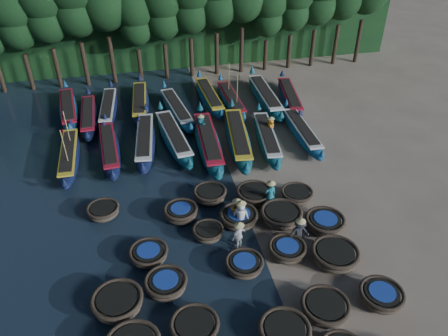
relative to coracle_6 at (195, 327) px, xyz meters
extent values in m
plane|color=gray|center=(4.00, 6.50, -0.41)|extent=(120.00, 120.00, 0.00)
cube|color=black|center=(4.00, 30.00, 4.59)|extent=(40.00, 3.00, 10.00)
ellipsoid|color=brown|center=(0.00, 0.00, -0.09)|extent=(1.97, 1.97, 0.65)
torus|color=#372B20|center=(0.00, 0.00, 0.21)|extent=(2.06, 2.06, 0.20)
cylinder|color=black|center=(0.00, 0.00, 0.25)|extent=(1.57, 1.57, 0.06)
ellipsoid|color=brown|center=(3.47, -1.05, -0.05)|extent=(2.14, 2.14, 0.72)
torus|color=#372B20|center=(3.47, -1.05, 0.29)|extent=(2.17, 2.17, 0.22)
cylinder|color=black|center=(3.47, -1.05, 0.33)|extent=(1.64, 1.64, 0.07)
ellipsoid|color=brown|center=(5.57, -0.25, -0.09)|extent=(2.44, 2.44, 0.64)
torus|color=#372B20|center=(5.57, -0.25, 0.21)|extent=(2.12, 2.12, 0.19)
cylinder|color=black|center=(5.57, -0.25, 0.24)|extent=(1.62, 1.62, 0.06)
ellipsoid|color=brown|center=(8.23, -0.19, -0.11)|extent=(2.24, 2.24, 0.60)
torus|color=#372B20|center=(8.23, -0.19, 0.17)|extent=(2.00, 2.00, 0.18)
cylinder|color=black|center=(8.23, -0.19, 0.21)|extent=(1.52, 1.52, 0.05)
cylinder|color=navy|center=(8.23, -0.19, 0.25)|extent=(1.17, 1.17, 0.04)
ellipsoid|color=brown|center=(-3.04, 1.89, -0.06)|extent=(2.14, 2.14, 0.70)
torus|color=#372B20|center=(-3.04, 1.89, 0.26)|extent=(2.28, 2.28, 0.21)
cylinder|color=black|center=(-3.04, 1.89, 0.31)|extent=(1.73, 1.73, 0.06)
ellipsoid|color=brown|center=(-0.90, 2.49, -0.10)|extent=(1.97, 1.97, 0.63)
torus|color=#372B20|center=(-0.90, 2.49, 0.20)|extent=(1.98, 1.98, 0.19)
cylinder|color=black|center=(-0.90, 2.49, 0.23)|extent=(1.50, 1.50, 0.06)
cylinder|color=navy|center=(-0.90, 2.49, 0.27)|extent=(1.15, 1.15, 0.04)
ellipsoid|color=brown|center=(2.84, 2.88, -0.13)|extent=(1.96, 1.96, 0.56)
torus|color=#372B20|center=(2.84, 2.88, 0.13)|extent=(1.86, 1.86, 0.17)
cylinder|color=black|center=(2.84, 2.88, 0.17)|extent=(1.41, 1.41, 0.05)
cylinder|color=navy|center=(2.84, 2.88, 0.20)|extent=(1.09, 1.09, 0.03)
ellipsoid|color=brown|center=(5.12, 3.33, -0.10)|extent=(2.19, 2.19, 0.62)
torus|color=#372B20|center=(5.12, 3.33, 0.19)|extent=(1.91, 1.91, 0.19)
cylinder|color=black|center=(5.12, 3.33, 0.23)|extent=(1.44, 1.44, 0.06)
cylinder|color=navy|center=(5.12, 3.33, 0.26)|extent=(1.11, 1.11, 0.04)
ellipsoid|color=brown|center=(7.23, 2.45, -0.06)|extent=(2.58, 2.58, 0.70)
torus|color=#372B20|center=(7.23, 2.45, 0.27)|extent=(2.34, 2.34, 0.21)
cylinder|color=black|center=(7.23, 2.45, 0.31)|extent=(1.79, 1.79, 0.06)
ellipsoid|color=brown|center=(-1.51, 4.55, -0.13)|extent=(1.99, 1.99, 0.57)
torus|color=#372B20|center=(-1.51, 4.55, 0.14)|extent=(1.93, 1.93, 0.17)
cylinder|color=black|center=(-1.51, 4.55, 0.17)|extent=(1.47, 1.47, 0.05)
cylinder|color=navy|center=(-1.51, 4.55, 0.21)|extent=(1.13, 1.13, 0.03)
ellipsoid|color=brown|center=(1.58, 5.43, -0.13)|extent=(1.91, 1.91, 0.56)
torus|color=#372B20|center=(1.58, 5.43, 0.13)|extent=(1.64, 1.64, 0.17)
cylinder|color=black|center=(1.58, 5.43, 0.17)|extent=(1.23, 1.23, 0.05)
ellipsoid|color=brown|center=(3.38, 6.12, -0.09)|extent=(2.56, 2.56, 0.66)
torus|color=#372B20|center=(3.38, 6.12, 0.22)|extent=(2.09, 2.09, 0.20)
cylinder|color=black|center=(3.38, 6.12, 0.26)|extent=(1.58, 1.58, 0.06)
cylinder|color=navy|center=(3.38, 6.12, 0.30)|extent=(1.22, 1.22, 0.04)
ellipsoid|color=brown|center=(5.62, 5.73, -0.05)|extent=(2.31, 2.31, 0.73)
torus|color=#372B20|center=(5.62, 5.73, 0.29)|extent=(2.29, 2.29, 0.22)
cylinder|color=black|center=(5.62, 5.73, 0.34)|extent=(1.73, 1.73, 0.07)
ellipsoid|color=brown|center=(7.70, 4.73, -0.07)|extent=(2.37, 2.37, 0.68)
torus|color=#372B20|center=(7.70, 4.73, 0.24)|extent=(2.13, 2.13, 0.21)
cylinder|color=black|center=(7.70, 4.73, 0.29)|extent=(1.61, 1.61, 0.06)
cylinder|color=navy|center=(7.70, 4.73, 0.33)|extent=(1.24, 1.24, 0.04)
ellipsoid|color=brown|center=(-3.69, 8.29, -0.12)|extent=(1.96, 1.96, 0.59)
torus|color=#372B20|center=(-3.69, 8.29, 0.16)|extent=(1.80, 1.80, 0.18)
cylinder|color=black|center=(-3.69, 8.29, 0.20)|extent=(1.36, 1.36, 0.05)
ellipsoid|color=brown|center=(0.42, 7.18, -0.07)|extent=(2.11, 2.11, 0.68)
torus|color=#372B20|center=(0.42, 7.18, 0.24)|extent=(1.89, 1.89, 0.21)
cylinder|color=black|center=(0.42, 7.18, 0.29)|extent=(1.42, 1.42, 0.06)
cylinder|color=navy|center=(0.42, 7.18, 0.33)|extent=(1.09, 1.09, 0.04)
ellipsoid|color=brown|center=(2.26, 8.41, -0.08)|extent=(2.17, 2.17, 0.67)
torus|color=#372B20|center=(2.26, 8.41, 0.23)|extent=(1.94, 1.94, 0.20)
cylinder|color=black|center=(2.26, 8.41, 0.27)|extent=(1.45, 1.45, 0.06)
ellipsoid|color=brown|center=(4.72, 7.86, -0.08)|extent=(2.48, 2.48, 0.66)
torus|color=#372B20|center=(4.72, 7.86, 0.23)|extent=(2.10, 2.10, 0.20)
cylinder|color=black|center=(4.72, 7.86, 0.27)|extent=(1.59, 1.59, 0.06)
ellipsoid|color=brown|center=(7.10, 7.31, -0.10)|extent=(1.82, 1.82, 0.63)
torus|color=#372B20|center=(7.10, 7.31, 0.20)|extent=(1.86, 1.86, 0.19)
cylinder|color=black|center=(7.10, 7.31, 0.24)|extent=(1.40, 1.40, 0.06)
ellipsoid|color=#101C3D|center=(-5.85, 14.21, 0.04)|extent=(1.40, 7.27, 0.91)
cone|color=#101C3D|center=(-5.90, 17.74, 0.63)|extent=(0.40, 0.40, 0.54)
cone|color=#101C3D|center=(-5.81, 10.67, 0.58)|extent=(0.40, 0.40, 0.45)
cube|color=gold|center=(-5.85, 14.21, 0.42)|extent=(1.02, 5.64, 0.11)
cube|color=black|center=(-5.85, 14.21, 0.49)|extent=(0.77, 4.91, 0.09)
cylinder|color=#997F4C|center=(-5.78, 15.29, 1.49)|extent=(0.06, 0.22, 2.54)
cylinder|color=#997F4C|center=(-5.75, 12.85, 1.49)|extent=(0.06, 0.22, 2.54)
plane|color=red|center=(-5.61, 12.85, 2.60)|extent=(0.00, 0.32, 0.32)
ellipsoid|color=#101C3D|center=(-3.32, 14.50, 0.05)|extent=(1.81, 7.43, 0.92)
cone|color=#101C3D|center=(-3.56, 18.08, 0.65)|extent=(0.40, 0.40, 0.55)
cone|color=#101C3D|center=(-3.09, 10.92, 0.60)|extent=(0.40, 0.40, 0.46)
cube|color=maroon|center=(-3.32, 14.50, 0.43)|extent=(1.34, 5.76, 0.11)
cube|color=black|center=(-3.32, 14.50, 0.51)|extent=(1.04, 5.01, 0.09)
ellipsoid|color=#101C3D|center=(-0.95, 14.99, 0.08)|extent=(2.18, 7.99, 0.99)
cone|color=#101C3D|center=(-0.57, 18.82, 0.72)|extent=(0.43, 0.43, 0.59)
cone|color=#101C3D|center=(-1.32, 11.16, 0.67)|extent=(0.43, 0.43, 0.49)
cube|color=silver|center=(-0.95, 14.99, 0.49)|extent=(1.62, 6.19, 0.12)
cube|color=black|center=(-0.95, 14.99, 0.57)|extent=(1.28, 5.38, 0.10)
ellipsoid|color=#0E4F53|center=(1.01, 14.98, 0.10)|extent=(2.49, 8.26, 1.02)
cone|color=#0E4F53|center=(0.50, 18.91, 0.76)|extent=(0.45, 0.45, 0.61)
cone|color=#0E4F53|center=(1.52, 11.04, 0.71)|extent=(0.45, 0.45, 0.51)
cube|color=silver|center=(1.01, 14.98, 0.52)|extent=(1.87, 6.39, 0.12)
cube|color=black|center=(1.01, 14.98, 0.60)|extent=(1.49, 5.55, 0.10)
ellipsoid|color=#0E4F53|center=(3.19, 13.75, 0.12)|extent=(1.92, 8.66, 1.08)
cone|color=#0E4F53|center=(3.37, 17.94, 0.82)|extent=(0.47, 0.47, 0.65)
cone|color=#0E4F53|center=(3.01, 9.57, 0.77)|extent=(0.47, 0.47, 0.54)
cube|color=maroon|center=(3.19, 13.75, 0.58)|extent=(1.42, 6.71, 0.13)
cube|color=black|center=(3.19, 13.75, 0.66)|extent=(1.09, 5.84, 0.11)
ellipsoid|color=#0E4F53|center=(5.28, 13.89, 0.12)|extent=(2.60, 8.73, 1.07)
cone|color=#0E4F53|center=(5.80, 18.05, 0.82)|extent=(0.47, 0.47, 0.64)
cone|color=#0E4F53|center=(4.76, 9.73, 0.77)|extent=(0.47, 0.47, 0.54)
cube|color=gold|center=(5.28, 13.89, 0.58)|extent=(1.95, 6.75, 0.13)
cube|color=black|center=(5.28, 13.89, 0.66)|extent=(1.55, 5.86, 0.11)
ellipsoid|color=#0E4F53|center=(7.23, 13.55, 0.06)|extent=(2.31, 7.76, 0.96)
cone|color=#0E4F53|center=(7.69, 17.25, 0.69)|extent=(0.42, 0.42, 0.57)
cone|color=#0E4F53|center=(6.76, 9.85, 0.64)|extent=(0.42, 0.42, 0.48)
cube|color=silver|center=(7.23, 13.55, 0.47)|extent=(1.73, 6.01, 0.11)
cube|color=black|center=(7.23, 13.55, 0.54)|extent=(1.38, 5.22, 0.10)
ellipsoid|color=navy|center=(9.88, 13.86, 0.04)|extent=(1.44, 7.35, 0.92)
cone|color=navy|center=(9.94, 17.44, 0.64)|extent=(0.40, 0.40, 0.55)
cone|color=navy|center=(9.82, 10.29, 0.59)|extent=(0.40, 0.40, 0.46)
cube|color=silver|center=(9.88, 13.86, 0.43)|extent=(1.05, 5.70, 0.11)
cube|color=black|center=(9.88, 13.86, 0.50)|extent=(0.80, 4.96, 0.09)
ellipsoid|color=navy|center=(-6.35, 20.92, 0.07)|extent=(2.26, 7.80, 0.96)
cone|color=navy|center=(-6.78, 24.64, 0.69)|extent=(0.42, 0.42, 0.58)
cone|color=navy|center=(-5.92, 17.19, 0.64)|extent=(0.42, 0.42, 0.48)
cube|color=maroon|center=(-6.35, 20.92, 0.47)|extent=(1.69, 6.04, 0.12)
cube|color=black|center=(-6.35, 20.92, 0.55)|extent=(1.34, 5.24, 0.10)
ellipsoid|color=#101C3D|center=(-4.81, 19.44, 0.04)|extent=(1.47, 7.26, 0.90)
cone|color=#101C3D|center=(-4.89, 22.96, 0.63)|extent=(0.40, 0.40, 0.54)
cone|color=#101C3D|center=(-4.72, 15.91, 0.58)|extent=(0.40, 0.40, 0.45)
cube|color=maroon|center=(-4.81, 19.44, 0.42)|extent=(1.08, 5.62, 0.11)
cube|color=black|center=(-4.81, 19.44, 0.49)|extent=(0.82, 4.90, 0.09)
ellipsoid|color=#101C3D|center=(-3.36, 20.52, 0.04)|extent=(1.83, 7.32, 0.91)
cone|color=#101C3D|center=(-3.11, 24.04, 0.63)|extent=(0.40, 0.40, 0.54)
cone|color=#101C3D|center=(-3.62, 16.99, 0.58)|extent=(0.40, 0.40, 0.45)
cube|color=silver|center=(-3.36, 20.52, 0.42)|extent=(1.36, 5.67, 0.11)
cube|color=black|center=(-3.36, 20.52, 0.49)|extent=(1.06, 4.93, 0.09)
ellipsoid|color=#101C3D|center=(-0.93, 20.90, 0.07)|extent=(1.89, 7.76, 0.96)
cone|color=#101C3D|center=(-0.68, 24.64, 0.69)|extent=(0.42, 0.42, 0.58)
cone|color=#101C3D|center=(-1.18, 17.16, 0.64)|extent=(0.42, 0.42, 0.48)
cube|color=gold|center=(-0.93, 20.90, 0.47)|extent=(1.40, 6.01, 0.12)
cube|color=black|center=(-0.93, 20.90, 0.55)|extent=(1.09, 5.23, 0.10)
ellipsoid|color=navy|center=(1.74, 19.15, 0.06)|extent=(2.48, 7.74, 0.95)
cone|color=navy|center=(1.19, 22.83, 0.68)|extent=(0.42, 0.42, 0.57)
cone|color=navy|center=(2.28, 15.48, 0.64)|extent=(0.42, 0.42, 0.48)
cube|color=silver|center=(1.74, 19.15, 0.46)|extent=(1.86, 5.99, 0.11)
cube|color=black|center=(1.74, 19.15, 0.54)|extent=(1.49, 5.20, 0.10)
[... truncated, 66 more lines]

